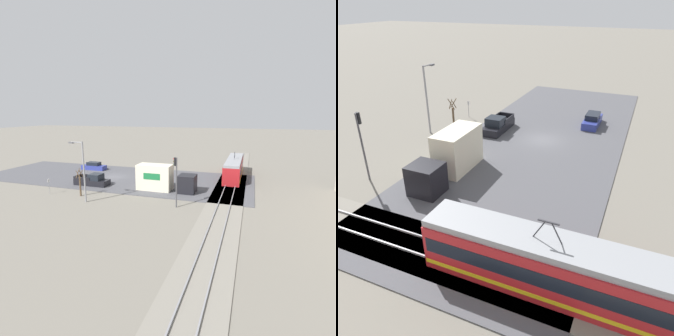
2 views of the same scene
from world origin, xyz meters
The scene contains 11 objects.
ground_plane centered at (0.00, 0.00, 0.00)m, with size 320.00×320.00×0.00m, color slate.
road_surface centered at (0.00, 0.00, 0.04)m, with size 16.82×46.37×0.08m.
rail_bed centered at (0.00, 19.69, 0.05)m, with size 72.03×4.40×0.22m.
light_rail_tram centered at (-6.46, 19.69, 1.63)m, with size 13.46×2.61×4.32m.
box_truck centered at (4.99, 10.54, 1.76)m, with size 2.50×8.46×3.65m.
pickup_truck centered at (5.67, -0.61, 0.76)m, with size 2.05×5.34×1.79m.
sedan_car_0 centered at (-4.14, -6.87, 0.69)m, with size 1.74×4.79×1.49m.
traffic_light_pole centered at (10.97, 14.26, 3.82)m, with size 0.28×0.47×5.97m.
street_tree centered at (10.73, 0.87, 1.70)m, with size 0.90×0.75×3.73m.
street_lamp_near_crossing centered at (12.63, 2.80, 4.42)m, with size 0.36×1.95×7.60m.
no_parking_sign centered at (11.31, -3.75, 1.30)m, with size 0.32×0.08×2.12m.
Camera 1 is at (39.25, 22.44, 10.93)m, focal length 28.00 mm.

